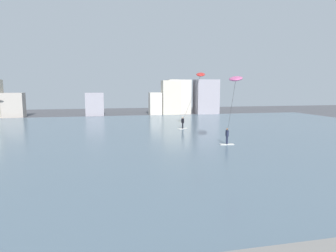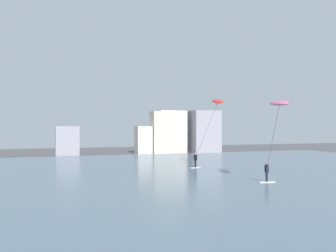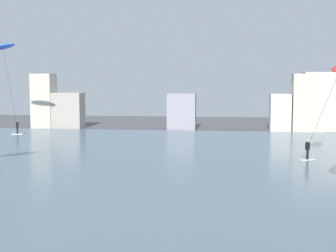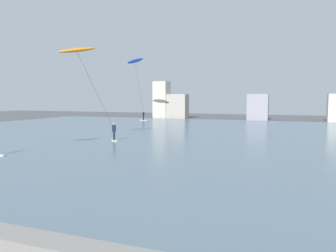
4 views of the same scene
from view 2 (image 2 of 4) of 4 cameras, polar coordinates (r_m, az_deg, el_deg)
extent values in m
cube|color=slate|center=(34.28, -7.36, -7.91)|extent=(84.00, 52.00, 0.10)
cube|color=gray|center=(60.90, -15.19, -2.24)|extent=(3.61, 2.23, 4.73)
cube|color=beige|center=(62.97, -3.81, -2.17)|extent=(2.54, 2.66, 4.72)
cube|color=beige|center=(63.55, -0.83, -1.01)|extent=(3.87, 2.63, 7.24)
cube|color=beige|center=(66.09, 0.42, -0.88)|extent=(4.87, 3.63, 7.45)
cube|color=gray|center=(66.56, 5.61, -0.87)|extent=(4.87, 3.95, 7.47)
cube|color=silver|center=(41.80, 4.22, -6.36)|extent=(1.45, 1.01, 0.06)
cylinder|color=black|center=(41.76, 4.22, -5.79)|extent=(0.20, 0.20, 0.78)
cube|color=black|center=(41.69, 4.22, -4.85)|extent=(0.35, 0.40, 0.60)
sphere|color=tan|center=(41.66, 4.22, -4.28)|extent=(0.20, 0.20, 0.20)
cylinder|color=#333333|center=(41.22, 5.91, -0.71)|extent=(1.99, 1.61, 6.13)
ellipsoid|color=red|center=(41.02, 7.62, 3.77)|extent=(2.20, 3.77, 0.88)
cube|color=silver|center=(32.19, 14.90, -8.29)|extent=(1.43, 0.54, 0.06)
cylinder|color=#191E33|center=(32.13, 14.90, -7.55)|extent=(0.20, 0.20, 0.78)
cube|color=#191E33|center=(32.04, 14.90, -6.33)|extent=(0.24, 0.36, 0.60)
sphere|color=#9E7051|center=(32.00, 14.90, -5.60)|extent=(0.20, 0.20, 0.20)
cylinder|color=#333333|center=(31.00, 15.77, -1.79)|extent=(0.20, 1.99, 5.23)
ellipsoid|color=pink|center=(30.18, 16.70, 3.40)|extent=(2.52, 3.94, 0.85)
camera|label=1|loc=(5.93, 75.06, 9.38)|focal=31.30mm
camera|label=3|loc=(10.36, 84.45, 11.04)|focal=52.67mm
camera|label=4|loc=(9.30, 62.28, -4.78)|focal=34.40mm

